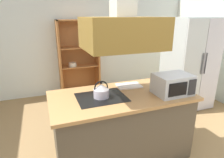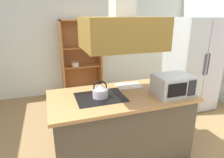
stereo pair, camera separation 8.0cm
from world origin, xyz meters
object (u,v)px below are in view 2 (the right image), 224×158
at_px(dish_cabinet, 81,62).
at_px(cutting_board, 129,86).
at_px(refrigerator, 192,64).
at_px(kettle, 100,90).
at_px(microwave, 173,85).

relative_size(dish_cabinet, cutting_board, 5.22).
xyz_separation_m(refrigerator, dish_cabinet, (-1.99, 1.46, -0.13)).
bearing_deg(refrigerator, cutting_board, -156.71).
height_order(kettle, cutting_board, kettle).
height_order(dish_cabinet, cutting_board, dish_cabinet).
bearing_deg(dish_cabinet, cutting_board, -82.40).
distance_m(refrigerator, dish_cabinet, 2.47).
xyz_separation_m(refrigerator, cutting_board, (-1.70, -0.73, -0.01)).
bearing_deg(refrigerator, kettle, -156.14).
xyz_separation_m(dish_cabinet, kettle, (-0.20, -2.42, 0.20)).
bearing_deg(microwave, refrigerator, 42.18).
relative_size(refrigerator, microwave, 3.99).
bearing_deg(kettle, dish_cabinet, 85.35).
relative_size(refrigerator, cutting_board, 5.39).
bearing_deg(kettle, microwave, -13.14).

